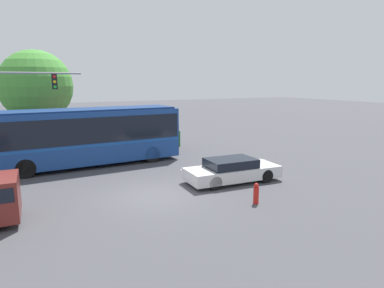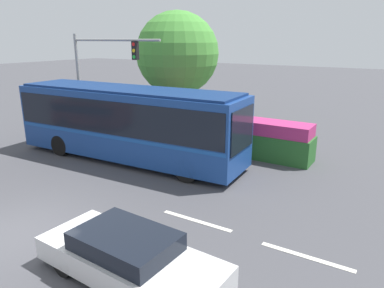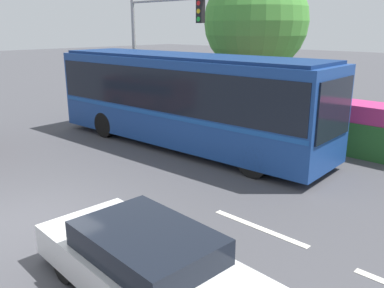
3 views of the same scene
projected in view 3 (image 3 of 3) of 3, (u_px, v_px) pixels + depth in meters
ground_plane at (28, 221)px, 9.25m from camera, size 140.00×140.00×0.00m
city_bus at (184, 95)px, 14.65m from camera, size 11.25×3.20×3.33m
sedan_foreground at (151, 266)px, 6.52m from camera, size 4.74×2.02×1.17m
traffic_light_pole at (155, 36)px, 18.17m from camera, size 5.93×0.24×5.68m
flowering_hedge at (308, 120)px, 15.39m from camera, size 8.91×1.41×1.76m
street_tree_left at (256, 21)px, 20.12m from camera, size 5.14×5.14×7.10m
lane_stripe_near at (259, 228)px, 8.94m from camera, size 2.40×0.16×0.01m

